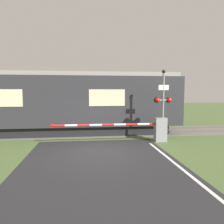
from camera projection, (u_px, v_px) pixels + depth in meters
ground_plane at (98, 151)px, 9.67m from camera, size 80.00×80.00×0.00m
track_bed at (94, 133)px, 13.89m from camera, size 36.00×3.20×0.13m
train at (12, 103)px, 13.12m from camera, size 20.34×2.99×3.76m
crossing_barrier at (152, 129)px, 11.43m from camera, size 5.96×0.44×1.26m
signal_post at (163, 102)px, 11.21m from camera, size 0.93×0.26×3.73m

